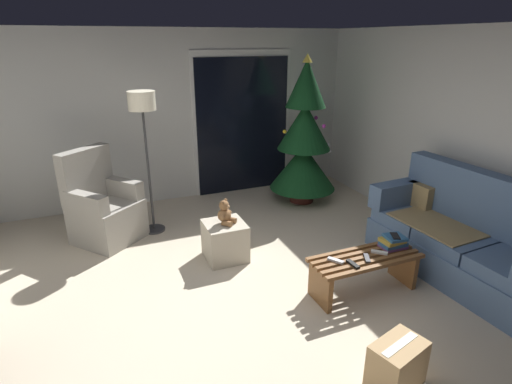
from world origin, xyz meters
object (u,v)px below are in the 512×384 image
(remote_silver, at_px, (336,260))
(book_stack, at_px, (393,242))
(remote_graphite, at_px, (367,258))
(cardboard_box_taped_mid_floor, at_px, (397,364))
(coffee_table, at_px, (364,268))
(christmas_tree, at_px, (304,140))
(remote_white, at_px, (379,252))
(cell_phone, at_px, (395,236))
(remote_black, at_px, (353,264))
(floor_lamp, at_px, (143,115))
(couch, at_px, (462,239))
(ottoman, at_px, (225,241))
(teddy_bear_chestnut, at_px, (225,214))
(armchair, at_px, (103,209))

(remote_silver, xyz_separation_m, book_stack, (0.68, 0.01, 0.05))
(remote_graphite, relative_size, cardboard_box_taped_mid_floor, 0.35)
(coffee_table, distance_m, christmas_tree, 2.51)
(remote_white, xyz_separation_m, cell_phone, (0.21, 0.04, 0.12))
(remote_graphite, relative_size, book_stack, 0.61)
(remote_black, height_order, christmas_tree, christmas_tree)
(floor_lamp, bearing_deg, coffee_table, -52.38)
(cell_phone, bearing_deg, coffee_table, -150.22)
(book_stack, height_order, christmas_tree, christmas_tree)
(couch, relative_size, coffee_table, 1.80)
(christmas_tree, distance_m, ottoman, 2.16)
(christmas_tree, bearing_deg, ottoman, -143.75)
(cardboard_box_taped_mid_floor, bearing_deg, floor_lamp, 110.29)
(remote_black, relative_size, remote_graphite, 1.00)
(floor_lamp, bearing_deg, cell_phone, -46.47)
(book_stack, relative_size, christmas_tree, 0.12)
(remote_white, xyz_separation_m, ottoman, (-1.20, 1.15, -0.19))
(remote_white, bearing_deg, ottoman, 89.42)
(teddy_bear_chestnut, bearing_deg, christmas_tree, 36.55)
(remote_white, xyz_separation_m, cardboard_box_taped_mid_floor, (-0.64, -1.04, -0.23))
(couch, bearing_deg, armchair, 146.49)
(couch, relative_size, remote_black, 12.69)
(floor_lamp, xyz_separation_m, ottoman, (0.63, -1.04, -1.29))
(cell_phone, xyz_separation_m, teddy_bear_chestnut, (-1.40, 1.10, 0.03))
(cell_phone, height_order, ottoman, cell_phone)
(remote_silver, height_order, ottoman, ottoman)
(couch, bearing_deg, remote_silver, 175.36)
(remote_silver, height_order, remote_black, same)
(cell_phone, height_order, armchair, armchair)
(teddy_bear_chestnut, bearing_deg, remote_graphite, -49.64)
(coffee_table, xyz_separation_m, armchair, (-2.26, 2.17, 0.14))
(cell_phone, bearing_deg, remote_silver, -154.65)
(cell_phone, relative_size, cardboard_box_taped_mid_floor, 0.32)
(teddy_bear_chestnut, bearing_deg, ottoman, 132.48)
(remote_graphite, relative_size, cell_phone, 1.08)
(remote_silver, height_order, floor_lamp, floor_lamp)
(couch, bearing_deg, teddy_bear_chestnut, 150.71)
(remote_white, distance_m, floor_lamp, 3.06)
(couch, xyz_separation_m, armchair, (-3.42, 2.26, 0.00))
(couch, distance_m, floor_lamp, 3.80)
(remote_graphite, bearing_deg, ottoman, -22.59)
(coffee_table, height_order, remote_graphite, remote_graphite)
(armchair, xyz_separation_m, teddy_bear_chestnut, (1.23, -1.03, 0.15))
(book_stack, bearing_deg, ottoman, 141.79)
(coffee_table, relative_size, remote_black, 7.05)
(christmas_tree, relative_size, cardboard_box_taped_mid_floor, 4.80)
(remote_white, relative_size, teddy_bear_chestnut, 0.55)
(cell_phone, height_order, christmas_tree, christmas_tree)
(coffee_table, bearing_deg, remote_silver, 175.51)
(christmas_tree, xyz_separation_m, cardboard_box_taped_mid_floor, (-1.08, -3.39, -0.78))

